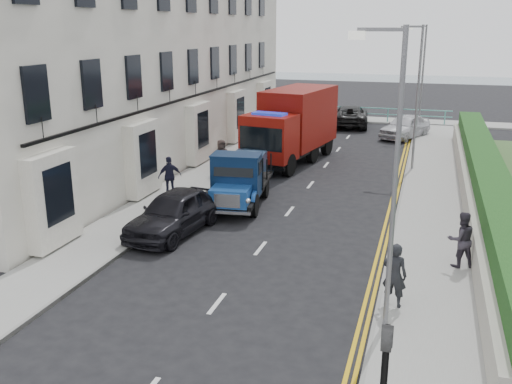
% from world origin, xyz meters
% --- Properties ---
extents(ground, '(120.00, 120.00, 0.00)m').
position_xyz_m(ground, '(0.00, 0.00, 0.00)').
color(ground, black).
rests_on(ground, ground).
extents(pavement_west, '(2.40, 38.00, 0.12)m').
position_xyz_m(pavement_west, '(-5.20, 9.00, 0.06)').
color(pavement_west, gray).
rests_on(pavement_west, ground).
extents(pavement_east, '(2.60, 38.00, 0.12)m').
position_xyz_m(pavement_east, '(5.30, 9.00, 0.06)').
color(pavement_east, gray).
rests_on(pavement_east, ground).
extents(promenade, '(30.00, 2.50, 0.12)m').
position_xyz_m(promenade, '(0.00, 29.00, 0.06)').
color(promenade, gray).
rests_on(promenade, ground).
extents(sea_plane, '(120.00, 120.00, 0.00)m').
position_xyz_m(sea_plane, '(0.00, 60.00, 0.00)').
color(sea_plane, slate).
rests_on(sea_plane, ground).
extents(terrace_west, '(6.31, 30.20, 14.25)m').
position_xyz_m(terrace_west, '(-9.47, 13.00, 7.17)').
color(terrace_west, white).
rests_on(terrace_west, ground).
extents(garden_east, '(1.45, 28.00, 1.75)m').
position_xyz_m(garden_east, '(7.21, 9.00, 0.90)').
color(garden_east, '#B2AD9E').
rests_on(garden_east, ground).
extents(seafront_railing, '(13.00, 0.08, 1.11)m').
position_xyz_m(seafront_railing, '(0.00, 28.20, 0.58)').
color(seafront_railing, '#59B2A5').
rests_on(seafront_railing, ground).
extents(lamp_near, '(1.23, 0.18, 7.00)m').
position_xyz_m(lamp_near, '(4.18, -2.00, 4.00)').
color(lamp_near, slate).
rests_on(lamp_near, ground).
extents(lamp_mid, '(1.23, 0.18, 7.00)m').
position_xyz_m(lamp_mid, '(4.18, 14.00, 4.00)').
color(lamp_mid, slate).
rests_on(lamp_mid, ground).
extents(lamp_far, '(1.23, 0.18, 7.00)m').
position_xyz_m(lamp_far, '(4.18, 24.00, 4.00)').
color(lamp_far, slate).
rests_on(lamp_far, ground).
extents(bedford_lorry, '(2.36, 4.85, 2.22)m').
position_xyz_m(bedford_lorry, '(-2.03, 5.68, 1.02)').
color(bedford_lorry, black).
rests_on(bedford_lorry, ground).
extents(red_lorry, '(3.63, 7.52, 3.78)m').
position_xyz_m(red_lorry, '(-1.85, 14.25, 2.01)').
color(red_lorry, black).
rests_on(red_lorry, ground).
extents(parked_car_front, '(2.34, 4.64, 1.52)m').
position_xyz_m(parked_car_front, '(-3.26, 2.51, 0.76)').
color(parked_car_front, black).
rests_on(parked_car_front, ground).
extents(parked_car_mid, '(1.59, 4.18, 1.36)m').
position_xyz_m(parked_car_mid, '(-2.90, 10.01, 0.68)').
color(parked_car_mid, '#4C72A3').
rests_on(parked_car_mid, ground).
extents(parked_car_rear, '(2.32, 4.61, 1.28)m').
position_xyz_m(parked_car_rear, '(-2.60, 17.63, 0.64)').
color(parked_car_rear, '#9E9FA3').
rests_on(parked_car_rear, ground).
extents(seafront_car_left, '(3.04, 5.58, 1.48)m').
position_xyz_m(seafront_car_left, '(-0.50, 26.21, 0.74)').
color(seafront_car_left, black).
rests_on(seafront_car_left, ground).
extents(seafront_car_right, '(3.40, 4.75, 1.50)m').
position_xyz_m(seafront_car_right, '(3.50, 22.71, 0.75)').
color(seafront_car_right, silver).
rests_on(seafront_car_right, ground).
extents(pedestrian_east_near, '(0.67, 0.50, 1.69)m').
position_xyz_m(pedestrian_east_near, '(4.40, -0.99, 0.96)').
color(pedestrian_east_near, black).
rests_on(pedestrian_east_near, pavement_east).
extents(pedestrian_east_far, '(1.00, 0.89, 1.68)m').
position_xyz_m(pedestrian_east_far, '(6.10, 2.10, 0.96)').
color(pedestrian_east_far, '#342F39').
rests_on(pedestrian_east_far, pavement_east).
extents(pedestrian_west_near, '(1.02, 0.93, 1.67)m').
position_xyz_m(pedestrian_west_near, '(-5.19, 6.25, 0.95)').
color(pedestrian_west_near, black).
rests_on(pedestrian_west_near, pavement_west).
extents(pedestrian_west_far, '(0.96, 0.89, 1.65)m').
position_xyz_m(pedestrian_west_far, '(-4.40, 10.30, 0.94)').
color(pedestrian_west_far, '#382C28').
rests_on(pedestrian_west_far, pavement_west).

